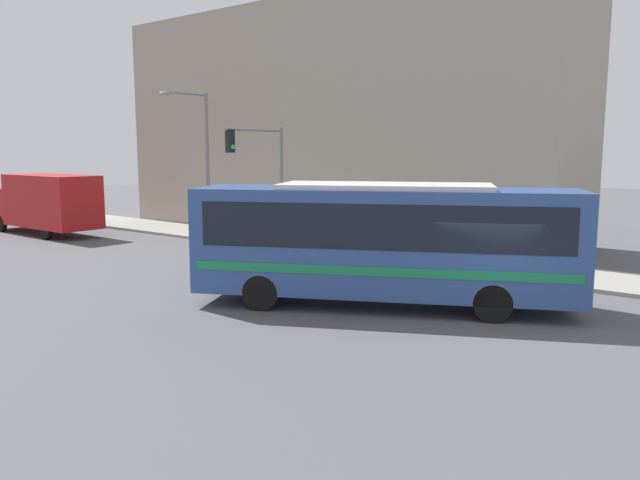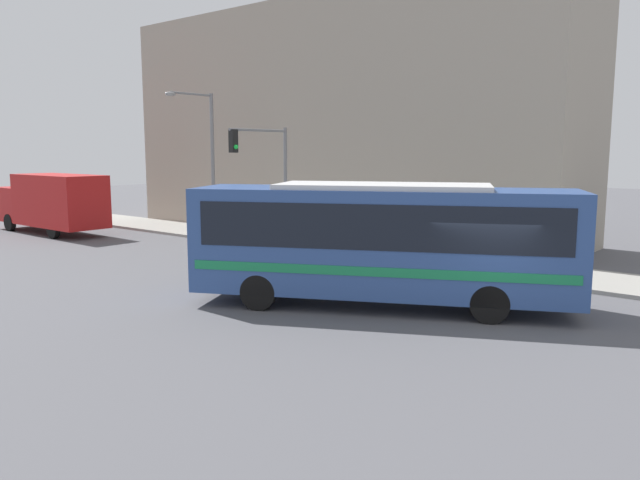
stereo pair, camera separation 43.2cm
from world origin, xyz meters
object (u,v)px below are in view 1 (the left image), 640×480
(city_bus, at_px, (384,237))
(traffic_light_pole, at_px, (263,165))
(pedestrian_near_corner, at_px, (425,234))
(parking_meter, at_px, (340,231))
(street_lamp, at_px, (201,151))
(fire_hydrant, at_px, (456,257))
(delivery_truck, at_px, (44,202))

(city_bus, relative_size, traffic_light_pole, 2.02)
(city_bus, xyz_separation_m, pedestrian_near_corner, (7.07, 2.60, -0.88))
(parking_meter, bearing_deg, pedestrian_near_corner, -68.40)
(parking_meter, bearing_deg, street_lamp, 90.95)
(fire_hydrant, bearing_deg, pedestrian_near_corner, 57.22)
(traffic_light_pole, relative_size, parking_meter, 3.81)
(street_lamp, bearing_deg, pedestrian_near_corner, -82.95)
(delivery_truck, bearing_deg, fire_hydrant, -79.43)
(delivery_truck, bearing_deg, parking_meter, -76.12)
(fire_hydrant, distance_m, street_lamp, 13.66)
(parking_meter, bearing_deg, fire_hydrant, -90.00)
(city_bus, bearing_deg, pedestrian_near_corner, -6.54)
(fire_hydrant, distance_m, traffic_light_pole, 8.95)
(delivery_truck, relative_size, street_lamp, 1.15)
(fire_hydrant, relative_size, parking_meter, 0.59)
(delivery_truck, bearing_deg, city_bus, -95.12)
(fire_hydrant, bearing_deg, city_bus, -173.59)
(traffic_light_pole, distance_m, parking_meter, 4.26)
(city_bus, xyz_separation_m, street_lamp, (5.68, 13.81, 2.27))
(fire_hydrant, distance_m, parking_meter, 5.13)
(street_lamp, bearing_deg, fire_hydrant, -89.42)
(fire_hydrant, bearing_deg, delivery_truck, 100.57)
(street_lamp, relative_size, pedestrian_near_corner, 3.78)
(traffic_light_pole, bearing_deg, city_bus, -118.18)
(city_bus, distance_m, traffic_light_pole, 10.34)
(city_bus, relative_size, street_lamp, 1.52)
(parking_meter, relative_size, pedestrian_near_corner, 0.74)
(fire_hydrant, relative_size, traffic_light_pole, 0.16)
(delivery_truck, xyz_separation_m, fire_hydrant, (3.89, -20.84, -1.13))
(traffic_light_pole, bearing_deg, delivery_truck, 103.02)
(parking_meter, bearing_deg, delivery_truck, 103.88)
(delivery_truck, height_order, traffic_light_pole, traffic_light_pole)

